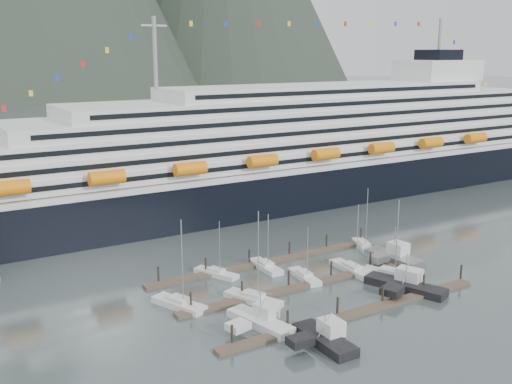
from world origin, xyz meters
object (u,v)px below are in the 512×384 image
Objects in this scene: sailboat_f at (266,267)px; trawler_b at (324,338)px; sailboat_d at (352,270)px; trawler_c at (405,285)px; sailboat_e at (216,274)px; sailboat_a at (179,304)px; sailboat_g at (364,247)px; sailboat_b at (253,299)px; sailboat_h at (390,276)px; trawler_a at (260,321)px; sailboat_c at (305,277)px; trawler_e at (393,257)px; cruise_ship at (300,154)px.

sailboat_f is 29.84m from trawler_b.
sailboat_d is 11.22m from trawler_c.
trawler_b is (0.69, -30.28, 0.50)m from sailboat_e.
trawler_c is (23.82, -22.05, 0.51)m from sailboat_e.
sailboat_a is at bearing 29.47° from trawler_b.
sailboat_d reaches higher than sailboat_g.
sailboat_h is at bearing -121.32° from sailboat_b.
sailboat_h reaches higher than trawler_a.
trawler_e is (19.43, -1.52, 0.55)m from sailboat_c.
sailboat_f is at bearing -92.89° from sailboat_a.
trawler_b is at bearing 154.76° from sailboat_g.
cruise_ship reaches higher than trawler_c.
sailboat_c is (-33.41, -49.02, -11.66)m from cruise_ship.
sailboat_d reaches higher than sailboat_c.
sailboat_d reaches higher than sailboat_f.
sailboat_h is 8.86m from trawler_e.
sailboat_g is (23.17, -0.34, 0.00)m from sailboat_f.
sailboat_d is at bearing -115.44° from cruise_ship.
sailboat_b is (-46.14, -52.84, -11.60)m from cruise_ship.
trawler_c is at bearing -143.43° from sailboat_f.
cruise_ship is 79.32m from trawler_a.
trawler_e is at bearing -57.25° from trawler_c.
sailboat_e is at bearing -139.17° from cruise_ship.
sailboat_a is at bearing -139.55° from cruise_ship.
sailboat_b reaches higher than sailboat_h.
trawler_c is at bearing -133.49° from sailboat_b.
sailboat_e is 0.96× the size of sailboat_f.
sailboat_b is at bearing 154.24° from sailboat_e.
trawler_c is (14.58, -20.36, 0.49)m from sailboat_f.
sailboat_g is 1.12× the size of trawler_a.
cruise_ship is 57.33m from sailboat_d.
cruise_ship is 84.02m from trawler_b.
sailboat_f is at bearing 60.76° from trawler_e.
sailboat_a reaches higher than sailboat_c.
trawler_a is at bearing 132.57° from sailboat_c.
sailboat_d reaches higher than trawler_e.
trawler_c is at bearing -131.28° from sailboat_c.
trawler_a is (-3.87, -21.07, 0.44)m from sailboat_e.
trawler_b is at bearing 157.53° from sailboat_c.
cruise_ship is 61.20m from sailboat_h.
trawler_a is 0.84× the size of trawler_c.
sailboat_g is at bearing -44.54° from trawler_c.
cruise_ship reaches higher than trawler_e.
sailboat_h reaches higher than sailboat_d.
sailboat_h reaches higher than trawler_e.
sailboat_c is at bearing 133.26° from sailboat_g.
sailboat_c reaches higher than trawler_c.
cruise_ship is 15.10× the size of trawler_c.
sailboat_a is 32.98m from sailboat_d.
sailboat_f reaches higher than trawler_e.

